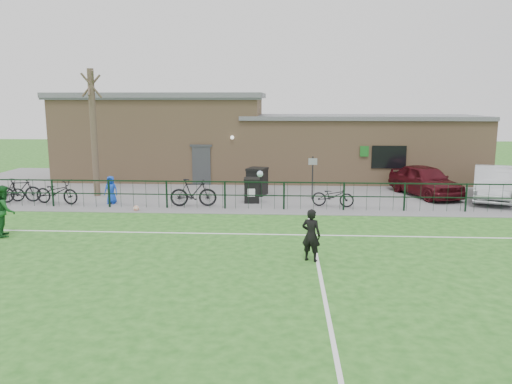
# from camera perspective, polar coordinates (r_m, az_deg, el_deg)

# --- Properties ---
(ground) EXTENTS (90.00, 90.00, 0.00)m
(ground) POSITION_cam_1_polar(r_m,az_deg,el_deg) (13.46, -1.29, -9.34)
(ground) COLOR #245E1B
(ground) RESTS_ON ground
(paving_strip) EXTENTS (34.00, 13.00, 0.02)m
(paving_strip) POSITION_cam_1_polar(r_m,az_deg,el_deg) (26.53, 1.09, 0.59)
(paving_strip) COLOR slate
(paving_strip) RESTS_ON ground
(pitch_line_touch) EXTENTS (28.00, 0.10, 0.01)m
(pitch_line_touch) POSITION_cam_1_polar(r_m,az_deg,el_deg) (20.95, 0.46, -2.10)
(pitch_line_touch) COLOR white
(pitch_line_touch) RESTS_ON ground
(pitch_line_mid) EXTENTS (28.00, 0.10, 0.01)m
(pitch_line_mid) POSITION_cam_1_polar(r_m,az_deg,el_deg) (17.27, -0.20, -4.84)
(pitch_line_mid) COLOR white
(pitch_line_mid) RESTS_ON ground
(pitch_line_perp) EXTENTS (0.10, 16.00, 0.01)m
(pitch_line_perp) POSITION_cam_1_polar(r_m,az_deg,el_deg) (13.45, 7.35, -9.42)
(pitch_line_perp) COLOR white
(pitch_line_perp) RESTS_ON ground
(perimeter_fence) EXTENTS (28.00, 0.10, 1.20)m
(perimeter_fence) POSITION_cam_1_polar(r_m,az_deg,el_deg) (21.02, 0.49, -0.39)
(perimeter_fence) COLOR black
(perimeter_fence) RESTS_ON ground
(bare_tree) EXTENTS (0.30, 0.30, 6.00)m
(bare_tree) POSITION_cam_1_polar(r_m,az_deg,el_deg) (24.88, -18.04, 6.36)
(bare_tree) COLOR #4B3B2D
(bare_tree) RESTS_ON ground
(wheelie_bin_left) EXTENTS (0.70, 0.79, 1.01)m
(wheelie_bin_left) POSITION_cam_1_polar(r_m,az_deg,el_deg) (22.46, -0.48, 0.11)
(wheelie_bin_left) COLOR black
(wheelie_bin_left) RESTS_ON paving_strip
(wheelie_bin_right) EXTENTS (1.05, 1.12, 1.24)m
(wheelie_bin_right) POSITION_cam_1_polar(r_m,az_deg,el_deg) (24.15, 0.13, 1.12)
(wheelie_bin_right) COLOR black
(wheelie_bin_right) RESTS_ON paving_strip
(sign_post) EXTENTS (0.07, 0.07, 2.00)m
(sign_post) POSITION_cam_1_polar(r_m,az_deg,el_deg) (23.22, 6.47, 1.63)
(sign_post) COLOR black
(sign_post) RESTS_ON paving_strip
(car_maroon) EXTENTS (3.12, 4.72, 1.49)m
(car_maroon) POSITION_cam_1_polar(r_m,az_deg,el_deg) (25.24, 18.79, 1.26)
(car_maroon) COLOR #430C13
(car_maroon) RESTS_ON paving_strip
(car_silver) EXTENTS (3.15, 4.94, 1.54)m
(car_silver) POSITION_cam_1_polar(r_m,az_deg,el_deg) (25.43, 25.46, 0.91)
(car_silver) COLOR #B1B4BA
(car_silver) RESTS_ON paving_strip
(bicycle_a) EXTENTS (1.87, 1.19, 0.93)m
(bicycle_a) POSITION_cam_1_polar(r_m,az_deg,el_deg) (25.21, -26.91, 0.02)
(bicycle_a) COLOR black
(bicycle_a) RESTS_ON paving_strip
(bicycle_b) EXTENTS (1.90, 1.01, 1.10)m
(bicycle_b) POSITION_cam_1_polar(r_m,az_deg,el_deg) (24.82, -25.42, 0.18)
(bicycle_b) COLOR black
(bicycle_b) RESTS_ON paving_strip
(bicycle_c) EXTENTS (2.14, 1.05, 1.08)m
(bicycle_c) POSITION_cam_1_polar(r_m,az_deg,el_deg) (23.79, -21.81, 0.03)
(bicycle_c) COLOR black
(bicycle_c) RESTS_ON paving_strip
(bicycle_d) EXTENTS (2.05, 0.73, 1.21)m
(bicycle_d) POSITION_cam_1_polar(r_m,az_deg,el_deg) (21.71, -7.17, -0.07)
(bicycle_d) COLOR black
(bicycle_d) RESTS_ON paving_strip
(bicycle_e) EXTENTS (1.88, 0.93, 0.94)m
(bicycle_e) POSITION_cam_1_polar(r_m,az_deg,el_deg) (21.76, 8.78, -0.43)
(bicycle_e) COLOR black
(bicycle_e) RESTS_ON paving_strip
(spectator_child) EXTENTS (0.63, 0.43, 1.24)m
(spectator_child) POSITION_cam_1_polar(r_m,az_deg,el_deg) (23.02, -16.24, 0.24)
(spectator_child) COLOR blue
(spectator_child) RESTS_ON paving_strip
(goalkeeper_kick) EXTENTS (2.08, 3.79, 2.13)m
(goalkeeper_kick) POSITION_cam_1_polar(r_m,az_deg,el_deg) (14.46, 6.08, -4.64)
(goalkeeper_kick) COLOR black
(goalkeeper_kick) RESTS_ON ground
(outfield_player) EXTENTS (0.96, 1.05, 1.74)m
(outfield_player) POSITION_cam_1_polar(r_m,az_deg,el_deg) (18.94, -26.80, -1.91)
(outfield_player) COLOR #175120
(outfield_player) RESTS_ON ground
(ball_ground) EXTENTS (0.24, 0.24, 0.24)m
(ball_ground) POSITION_cam_1_polar(r_m,az_deg,el_deg) (21.37, -13.52, -1.82)
(ball_ground) COLOR white
(ball_ground) RESTS_ON ground
(clubhouse) EXTENTS (24.25, 5.40, 4.96)m
(clubhouse) POSITION_cam_1_polar(r_m,az_deg,el_deg) (29.28, -0.38, 5.88)
(clubhouse) COLOR tan
(clubhouse) RESTS_ON ground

